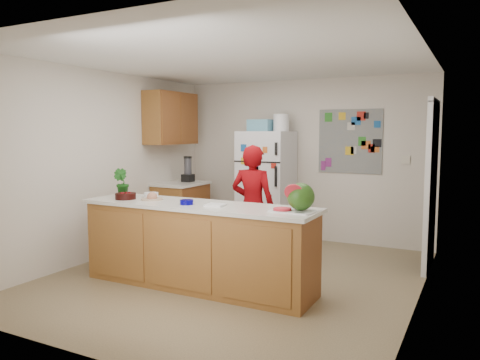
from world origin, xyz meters
The scene contains 26 objects.
floor centered at (0.00, 0.00, -0.01)m, with size 4.00×4.50×0.02m, color brown.
wall_back centered at (0.00, 2.26, 1.25)m, with size 4.00×0.02×2.50m, color beige.
wall_left centered at (-2.01, 0.00, 1.25)m, with size 0.02×4.50×2.50m, color beige.
wall_right centered at (2.01, 0.00, 1.25)m, with size 0.02×4.50×2.50m, color beige.
ceiling centered at (0.00, 0.00, 2.51)m, with size 4.00×4.50×0.02m, color white.
doorway centered at (1.99, 1.45, 1.02)m, with size 0.03×0.85×2.04m, color black.
peninsula_base centered at (-0.20, -0.50, 0.44)m, with size 2.60×0.62×0.88m, color brown.
peninsula_top centered at (-0.20, -0.50, 0.90)m, with size 2.68×0.70×0.04m, color silver.
side_counter_base centered at (-1.69, 1.35, 0.43)m, with size 0.60×0.80×0.86m, color brown.
side_counter_top centered at (-1.69, 1.35, 0.88)m, with size 0.64×0.84×0.04m, color silver.
upper_cabinets centered at (-1.82, 1.30, 1.90)m, with size 0.35×1.00×0.80m, color brown.
refrigerator centered at (-0.45, 1.88, 0.85)m, with size 0.75×0.70×1.70m, color silver.
fridge_top_bin centered at (-0.55, 1.88, 1.79)m, with size 0.35×0.28×0.18m, color #5999B2.
photo_collage centered at (0.75, 2.24, 1.55)m, with size 0.95×0.01×0.95m, color slate.
person centered at (0.00, 0.47, 0.77)m, with size 0.56×0.37×1.53m, color #770409.
blender_appliance centered at (-1.64, 1.48, 1.09)m, with size 0.12×0.12×0.38m, color black.
cutting_board centered at (0.91, -0.49, 0.93)m, with size 0.41×0.31×0.01m, color silver.
watermelon centered at (0.97, -0.47, 1.07)m, with size 0.27×0.27×0.27m, color #295819.
watermelon_slice centered at (0.80, -0.54, 0.94)m, with size 0.18×0.18×0.02m, color red.
cherry_bowl centered at (-1.12, -0.59, 0.96)m, with size 0.23×0.23×0.07m, color black.
white_bowl centered at (-0.94, -0.35, 0.95)m, with size 0.17×0.17×0.06m, color white.
cobalt_bowl centered at (-0.27, -0.60, 0.95)m, with size 0.14×0.14×0.05m, color #030066.
plate centered at (-0.81, -0.49, 0.93)m, with size 0.25×0.25×0.02m, color beige.
paper_towel centered at (0.06, -0.55, 0.93)m, with size 0.19×0.17×0.02m, color silver.
keys centered at (1.00, -0.59, 0.93)m, with size 0.10×0.04×0.01m, color gray.
potted_plant centered at (-1.30, -0.45, 1.09)m, with size 0.19×0.15×0.34m, color #133D0E.
Camera 1 is at (2.50, -4.72, 1.69)m, focal length 35.00 mm.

